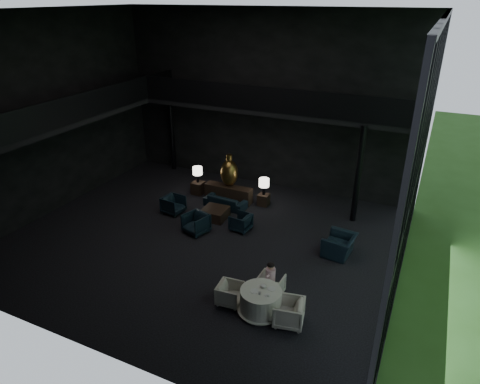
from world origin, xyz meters
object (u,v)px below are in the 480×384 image
at_px(side_table_right, 264,200).
at_px(dining_chair_north, 271,285).
at_px(window_armchair, 340,241).
at_px(side_table_left, 198,188).
at_px(lounge_armchair_east, 241,222).
at_px(console, 228,193).
at_px(table_lamp_left, 198,171).
at_px(sofa, 225,200).
at_px(dining_table, 261,302).
at_px(bronze_urn, 229,173).
at_px(coffee_table, 215,213).
at_px(dining_chair_east, 289,310).
at_px(child, 271,272).
at_px(table_lamp_right, 264,183).
at_px(dining_chair_west, 230,293).
at_px(lounge_armchair_west, 173,203).
at_px(lounge_armchair_south, 196,221).

relative_size(side_table_right, dining_chair_north, 0.68).
relative_size(side_table_right, window_armchair, 0.41).
relative_size(side_table_left, lounge_armchair_east, 0.80).
xyz_separation_m(console, table_lamp_left, (-1.60, 0.06, 0.75)).
relative_size(sofa, lounge_armchair_east, 2.30).
xyz_separation_m(lounge_armchair_east, dining_table, (2.55, -4.08, -0.03)).
height_order(bronze_urn, coffee_table, bronze_urn).
relative_size(sofa, dining_chair_east, 1.84).
distance_m(table_lamp_left, side_table_right, 3.31).
height_order(coffee_table, child, child).
distance_m(console, table_lamp_left, 1.77).
distance_m(table_lamp_right, window_armchair, 4.67).
bearing_deg(dining_chair_east, lounge_armchair_east, -151.25).
bearing_deg(side_table_left, sofa, -21.44).
bearing_deg(table_lamp_right, dining_chair_west, -76.28).
distance_m(side_table_right, table_lamp_right, 0.78).
xyz_separation_m(table_lamp_right, lounge_armchair_east, (0.02, -2.41, -0.68)).
relative_size(table_lamp_left, lounge_armchair_west, 0.83).
height_order(table_lamp_left, dining_chair_west, table_lamp_left).
bearing_deg(lounge_armchair_east, bronze_urn, -138.31).
relative_size(coffee_table, dining_chair_east, 1.09).
xyz_separation_m(console, lounge_armchair_east, (1.62, -2.16, 0.01)).
relative_size(side_table_right, sofa, 0.31).
bearing_deg(dining_chair_north, window_armchair, -111.65).
bearing_deg(coffee_table, window_armchair, -5.52).
height_order(table_lamp_right, dining_table, table_lamp_right).
bearing_deg(lounge_armchair_west, side_table_right, -48.15).
relative_size(console, table_lamp_left, 2.96).
height_order(sofa, dining_chair_north, dining_chair_north).
xyz_separation_m(side_table_right, lounge_armchair_east, (0.02, -2.40, 0.10)).
bearing_deg(sofa, side_table_right, -144.30).
bearing_deg(side_table_left, console, -1.68).
bearing_deg(child, table_lamp_left, -43.35).
xyz_separation_m(side_table_right, window_armchair, (3.92, -2.50, 0.29)).
xyz_separation_m(lounge_armchair_west, dining_chair_north, (5.71, -3.34, -0.07)).
bearing_deg(console, lounge_armchair_east, -53.23).
distance_m(side_table_left, dining_chair_north, 7.92).
bearing_deg(lounge_armchair_east, dining_table, 38.23).
xyz_separation_m(console, coffee_table, (0.25, -1.75, -0.13)).
relative_size(sofa, dining_chair_north, 2.22).
relative_size(side_table_left, table_lamp_right, 0.77).
xyz_separation_m(coffee_table, child, (3.85, -3.56, 0.56)).
bearing_deg(lounge_armchair_west, table_lamp_right, -48.09).
height_order(side_table_right, dining_chair_west, dining_chair_west).
bearing_deg(console, child, -52.36).
relative_size(console, child, 3.31).
distance_m(console, bronze_urn, 0.97).
relative_size(side_table_left, window_armchair, 0.46).
bearing_deg(lounge_armchair_east, lounge_armchair_west, -85.66).
bearing_deg(lounge_armchair_south, console, 109.67).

